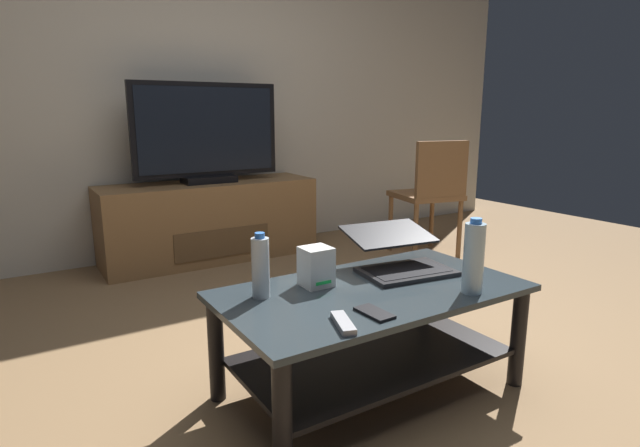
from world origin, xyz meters
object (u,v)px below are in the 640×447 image
object	(u,v)px
router_box	(316,267)
tv_remote	(343,323)
cell_phone	(374,313)
dining_chair	(431,191)
coffee_table	(372,321)
media_cabinet	(210,221)
water_bottle_near	(260,267)
laptop	(399,256)
water_bottle_far	(474,258)
television	(207,135)

from	to	relation	value
router_box	tv_remote	distance (m)	0.40
cell_phone	dining_chair	bearing A→B (deg)	38.69
tv_remote	dining_chair	bearing A→B (deg)	58.80
coffee_table	media_cabinet	bearing A→B (deg)	86.65
coffee_table	dining_chair	xyz separation A→B (m)	(1.55, 1.29, 0.21)
media_cabinet	water_bottle_near	world-z (taller)	water_bottle_near
laptop	water_bottle_far	size ratio (longest dim) A/B	1.54
water_bottle_far	cell_phone	distance (m)	0.45
coffee_table	water_bottle_near	size ratio (longest dim) A/B	4.85
laptop	cell_phone	size ratio (longest dim) A/B	3.11
dining_chair	media_cabinet	bearing A→B (deg)	149.39
laptop	cell_phone	xyz separation A→B (m)	(-0.39, -0.33, -0.06)
router_box	water_bottle_near	xyz separation A→B (m)	(-0.23, -0.00, 0.04)
coffee_table	tv_remote	size ratio (longest dim) A/B	7.28
cell_phone	tv_remote	world-z (taller)	tv_remote
dining_chair	cell_phone	world-z (taller)	dining_chair
media_cabinet	laptop	distance (m)	2.02
router_box	dining_chair	bearing A→B (deg)	33.78
dining_chair	tv_remote	world-z (taller)	dining_chair
water_bottle_near	water_bottle_far	distance (m)	0.78
laptop	cell_phone	world-z (taller)	laptop
television	water_bottle_near	xyz separation A→B (m)	(-0.52, -1.97, -0.38)
television	water_bottle_far	world-z (taller)	television
television	router_box	size ratio (longest dim) A/B	7.01
water_bottle_near	water_bottle_far	xyz separation A→B (m)	(0.68, -0.37, 0.02)
media_cabinet	dining_chair	size ratio (longest dim) A/B	1.77
water_bottle_near	tv_remote	world-z (taller)	water_bottle_near
coffee_table	television	size ratio (longest dim) A/B	1.09
coffee_table	television	xyz separation A→B (m)	(0.12, 2.11, 0.63)
media_cabinet	water_bottle_near	distance (m)	2.08
cell_phone	tv_remote	distance (m)	0.14
dining_chair	router_box	distance (m)	2.07
water_bottle_near	tv_remote	bearing A→B (deg)	-73.76
dining_chair	water_bottle_near	distance (m)	2.27
television	tv_remote	xyz separation A→B (m)	(-0.42, -2.34, -0.48)
router_box	tv_remote	xyz separation A→B (m)	(-0.13, -0.37, -0.07)
coffee_table	cell_phone	distance (m)	0.29
media_cabinet	laptop	xyz separation A→B (m)	(0.11, -2.01, 0.20)
television	dining_chair	size ratio (longest dim) A/B	1.21
cell_phone	tv_remote	xyz separation A→B (m)	(-0.14, -0.02, 0.01)
dining_chair	router_box	size ratio (longest dim) A/B	5.80
media_cabinet	cell_phone	bearing A→B (deg)	-96.72
coffee_table	media_cabinet	world-z (taller)	media_cabinet
dining_chair	water_bottle_near	size ratio (longest dim) A/B	3.69
dining_chair	tv_remote	size ratio (longest dim) A/B	5.53
media_cabinet	router_box	world-z (taller)	router_box
media_cabinet	water_bottle_far	world-z (taller)	water_bottle_far
router_box	cell_phone	size ratio (longest dim) A/B	1.09
water_bottle_far	dining_chair	bearing A→B (deg)	50.19
coffee_table	water_bottle_far	size ratio (longest dim) A/B	4.12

